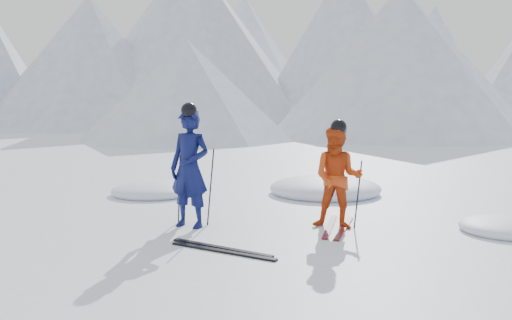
% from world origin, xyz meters
% --- Properties ---
extents(ground, '(160.00, 160.00, 0.00)m').
position_xyz_m(ground, '(0.00, 0.00, 0.00)').
color(ground, white).
rests_on(ground, ground).
extents(skier_blue, '(0.72, 0.49, 1.95)m').
position_xyz_m(skier_blue, '(-2.71, -0.09, 0.97)').
color(skier_blue, '#0B1144').
rests_on(skier_blue, ground).
extents(skier_red, '(0.91, 0.76, 1.68)m').
position_xyz_m(skier_red, '(-0.46, 0.83, 0.84)').
color(skier_red, '#C93D10').
rests_on(skier_red, ground).
extents(pole_blue_left, '(0.13, 0.09, 1.29)m').
position_xyz_m(pole_blue_left, '(-3.01, 0.06, 0.65)').
color(pole_blue_left, black).
rests_on(pole_blue_left, ground).
extents(pole_blue_right, '(0.13, 0.08, 1.30)m').
position_xyz_m(pole_blue_right, '(-2.46, 0.16, 0.65)').
color(pole_blue_right, black).
rests_on(pole_blue_right, ground).
extents(pole_red_left, '(0.11, 0.09, 1.11)m').
position_xyz_m(pole_red_left, '(-0.76, 1.08, 0.56)').
color(pole_red_left, black).
rests_on(pole_red_left, ground).
extents(pole_red_right, '(0.11, 0.08, 1.12)m').
position_xyz_m(pole_red_right, '(-0.16, 0.98, 0.56)').
color(pole_red_right, black).
rests_on(pole_red_right, ground).
extents(ski_worn_left, '(0.43, 1.68, 0.03)m').
position_xyz_m(ski_worn_left, '(-0.58, 0.83, 0.01)').
color(ski_worn_left, black).
rests_on(ski_worn_left, ground).
extents(ski_worn_right, '(0.31, 1.70, 0.03)m').
position_xyz_m(ski_worn_right, '(-0.34, 0.83, 0.01)').
color(ski_worn_right, black).
rests_on(ski_worn_right, ground).
extents(ski_loose_a, '(1.70, 0.33, 0.03)m').
position_xyz_m(ski_loose_a, '(-1.59, -1.08, 0.01)').
color(ski_loose_a, black).
rests_on(ski_loose_a, ground).
extents(ski_loose_b, '(1.70, 0.27, 0.03)m').
position_xyz_m(ski_loose_b, '(-1.49, -1.23, 0.01)').
color(ski_loose_b, black).
rests_on(ski_loose_b, ground).
extents(snow_lumps, '(10.25, 6.32, 0.55)m').
position_xyz_m(snow_lumps, '(-1.75, 3.05, 0.00)').
color(snow_lumps, white).
rests_on(snow_lumps, ground).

